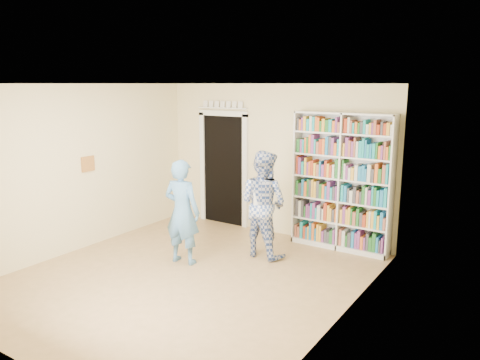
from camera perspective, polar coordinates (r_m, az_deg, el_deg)
name	(u,v)px	position (r m, az deg, el deg)	size (l,w,h in m)	color
floor	(187,278)	(6.82, -6.52, -11.73)	(5.00, 5.00, 0.00)	#987649
ceiling	(182,84)	(6.26, -7.10, 11.59)	(5.00, 5.00, 0.00)	white
wall_back	(274,160)	(8.44, 4.18, 2.44)	(4.50, 4.50, 0.00)	beige
wall_left	(77,169)	(8.02, -19.22, 1.33)	(5.00, 5.00, 0.00)	beige
wall_right	(342,208)	(5.28, 12.31, -3.41)	(5.00, 5.00, 0.00)	beige
bookshelf	(342,182)	(7.77, 12.31, -0.18)	(1.64, 0.31, 2.25)	white
doorway	(224,164)	(9.02, -2.02, 1.97)	(1.10, 0.08, 2.43)	black
wall_art	(88,164)	(8.11, -18.05, 1.88)	(0.03, 0.25, 0.25)	brown
man_blue	(182,212)	(7.12, -7.06, -3.87)	(0.58, 0.38, 1.60)	#4E81AE
man_plaid	(263,204)	(7.37, 2.84, -2.91)	(0.82, 0.64, 1.69)	#2E488E
paper_sheet	(261,197)	(7.11, 2.53, -2.04)	(0.21, 0.01, 0.30)	white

